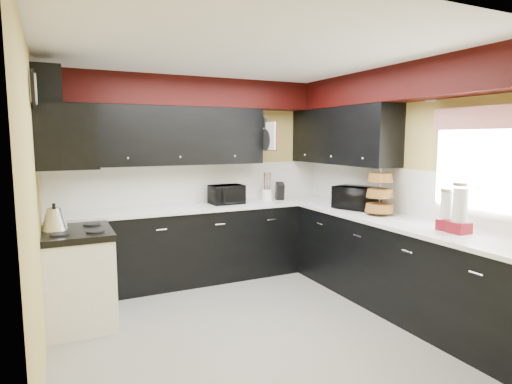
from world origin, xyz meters
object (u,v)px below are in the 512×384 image
(utensil_crock, at_px, (267,195))
(toaster_oven, at_px, (227,194))
(microwave, at_px, (356,198))
(knife_block, at_px, (280,191))
(kettle, at_px, (55,219))

(utensil_crock, bearing_deg, toaster_oven, -177.63)
(toaster_oven, relative_size, microwave, 0.85)
(toaster_oven, xyz_separation_m, microwave, (1.23, -1.05, 0.01))
(utensil_crock, bearing_deg, knife_block, -2.38)
(toaster_oven, distance_m, microwave, 1.61)
(microwave, height_order, utensil_crock, microwave)
(toaster_oven, distance_m, utensil_crock, 0.59)
(utensil_crock, height_order, kettle, kettle)
(toaster_oven, relative_size, kettle, 1.82)
(microwave, height_order, knife_block, microwave)
(microwave, xyz_separation_m, knife_block, (-0.45, 1.06, -0.02))
(microwave, xyz_separation_m, utensil_crock, (-0.64, 1.07, -0.06))
(utensil_crock, relative_size, kettle, 0.65)
(microwave, bearing_deg, toaster_oven, 28.10)
(utensil_crock, bearing_deg, kettle, -164.71)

